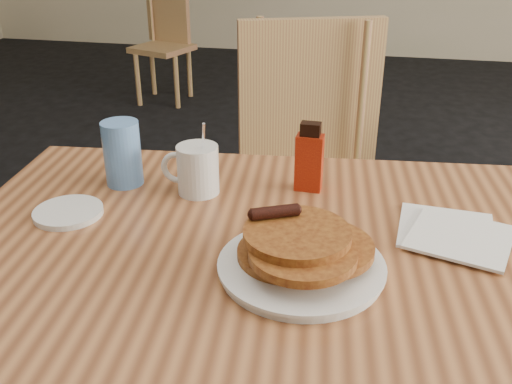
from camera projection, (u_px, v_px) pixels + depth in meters
main_table at (267, 257)px, 1.08m from camera, size 1.33×0.97×0.75m
chair_main_far at (304, 157)px, 1.79m from camera, size 0.58×0.59×1.01m
chair_wall_extra at (165, 34)px, 4.21m from camera, size 0.47×0.48×0.82m
pancake_plate at (302, 256)px, 0.95m from camera, size 0.28×0.28×0.10m
coffee_mug at (197, 169)px, 1.21m from camera, size 0.13×0.09×0.17m
syrup_bottle at (309, 159)px, 1.22m from camera, size 0.06×0.04×0.15m
napkin_stack at (453, 234)px, 1.07m from camera, size 0.22×0.24×0.01m
blue_tumbler at (122, 153)px, 1.25m from camera, size 0.08×0.08×0.14m
side_saucer at (68, 212)px, 1.14m from camera, size 0.18×0.18×0.01m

